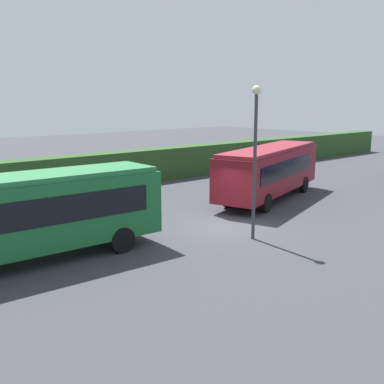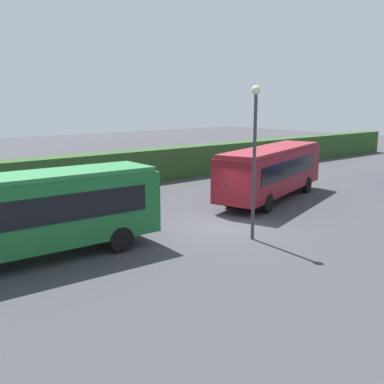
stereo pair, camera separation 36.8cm
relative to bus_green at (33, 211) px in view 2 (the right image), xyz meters
name	(u,v)px [view 2 (the right image)]	position (x,y,z in m)	size (l,w,h in m)	color
ground_plane	(222,226)	(8.42, -1.09, -1.83)	(115.68, 115.68, 0.00)	#38383D
bus_green	(33,211)	(0.00, 0.00, 0.00)	(9.60, 2.84, 3.18)	#19602D
bus_maroon	(272,170)	(14.75, 1.39, -0.06)	(10.40, 5.39, 3.05)	maroon
person_right	(218,182)	(12.43, 3.52, -0.82)	(0.43, 0.30, 1.90)	black
hedge_row	(93,171)	(8.42, 11.16, -0.69)	(69.84, 1.58, 2.28)	#2A4C21
lamppost	(255,147)	(7.99, -3.35, 2.05)	(0.36, 0.36, 6.32)	#38383D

